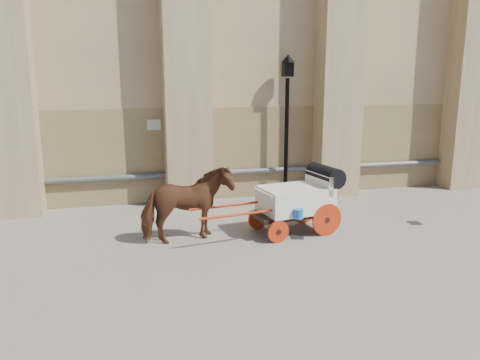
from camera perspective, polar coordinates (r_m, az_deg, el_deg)
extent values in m
plane|color=slate|center=(11.81, 1.19, -7.05)|extent=(90.00, 90.00, 0.00)
cube|color=olive|center=(15.88, 4.21, 3.55)|extent=(44.00, 0.35, 3.00)
cylinder|color=#59595B|center=(15.73, 4.49, 1.24)|extent=(42.00, 0.18, 0.18)
cube|color=beige|center=(14.81, -10.46, 6.64)|extent=(0.42, 0.04, 0.32)
imported|color=brown|center=(11.37, -6.48, -3.05)|extent=(2.32, 1.41, 1.83)
cube|color=black|center=(12.14, 6.34, -4.05)|extent=(2.15, 1.23, 0.11)
cube|color=white|center=(12.09, 6.76, -2.32)|extent=(1.91, 1.41, 0.65)
cube|color=white|center=(12.35, 9.59, -0.33)|extent=(0.32, 1.16, 0.51)
cube|color=white|center=(11.67, 3.45, -1.62)|extent=(0.48, 1.05, 0.09)
cylinder|color=black|center=(12.42, 10.34, 0.57)|extent=(0.69, 1.22, 0.52)
cylinder|color=red|center=(12.06, 10.55, -4.77)|extent=(0.83, 0.18, 0.83)
cylinder|color=red|center=(12.98, 7.76, -3.44)|extent=(0.83, 0.18, 0.83)
cylinder|color=red|center=(11.41, 4.69, -6.31)|extent=(0.56, 0.14, 0.55)
cylinder|color=red|center=(12.39, 2.21, -4.77)|extent=(0.56, 0.14, 0.55)
cylinder|color=red|center=(11.05, 0.53, -4.14)|extent=(2.20, 0.41, 0.06)
cylinder|color=red|center=(11.79, -1.10, -3.09)|extent=(2.20, 0.41, 0.06)
cylinder|color=blue|center=(11.47, 7.15, -4.10)|extent=(0.24, 0.24, 0.24)
cylinder|color=black|center=(15.31, 5.66, 4.92)|extent=(0.13, 0.13, 3.91)
cone|color=black|center=(15.63, 5.53, -1.49)|extent=(0.39, 0.39, 0.39)
cube|color=black|center=(15.18, 5.85, 13.28)|extent=(0.30, 0.30, 0.46)
cone|color=black|center=(15.19, 5.87, 14.51)|extent=(0.43, 0.43, 0.26)
cube|color=black|center=(11.92, 7.00, -6.92)|extent=(0.39, 0.39, 0.01)
cube|color=black|center=(13.82, 20.51, -4.91)|extent=(0.35, 0.35, 0.01)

